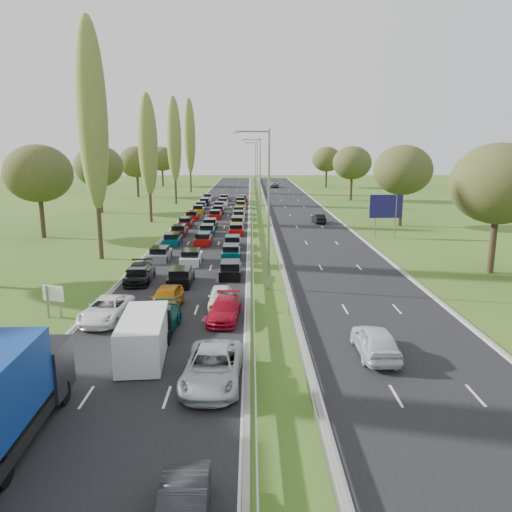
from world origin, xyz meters
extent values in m
plane|color=#31581B|center=(4.50, 80.00, 0.00)|extent=(260.00, 260.00, 0.00)
cube|color=black|center=(-2.25, 82.50, 0.00)|extent=(10.50, 215.00, 0.04)
cube|color=black|center=(11.25, 82.50, 0.00)|extent=(10.50, 215.00, 0.04)
cube|color=gray|center=(3.35, 82.50, 0.55)|extent=(0.06, 215.00, 0.32)
cube|color=gray|center=(5.65, 82.50, 0.55)|extent=(0.06, 215.00, 0.32)
cylinder|color=gray|center=(4.50, 43.00, 6.00)|extent=(0.18, 0.18, 12.00)
cylinder|color=gray|center=(4.50, 78.00, 6.00)|extent=(0.18, 0.18, 12.00)
cylinder|color=gray|center=(4.50, 113.00, 6.00)|extent=(0.18, 0.18, 12.00)
cylinder|color=gray|center=(4.50, 148.00, 6.00)|extent=(0.18, 0.18, 12.00)
cylinder|color=#2D2116|center=(-11.50, 54.00, 3.96)|extent=(0.44, 0.44, 7.92)
ellipsoid|color=olive|center=(-11.50, 54.00, 13.64)|extent=(2.80, 2.80, 17.60)
cylinder|color=#2D2116|center=(-11.50, 79.00, 3.24)|extent=(0.44, 0.44, 6.48)
ellipsoid|color=olive|center=(-11.50, 79.00, 11.16)|extent=(2.80, 2.80, 14.40)
cylinder|color=#2D2116|center=(-11.50, 104.00, 3.60)|extent=(0.44, 0.44, 7.20)
ellipsoid|color=olive|center=(-11.50, 104.00, 12.40)|extent=(2.80, 2.80, 16.00)
cylinder|color=#2D2116|center=(-11.50, 129.00, 3.96)|extent=(0.44, 0.44, 7.92)
ellipsoid|color=olive|center=(-11.50, 129.00, 13.64)|extent=(2.80, 2.80, 17.60)
cylinder|color=#2D2116|center=(-22.00, 66.00, 2.42)|extent=(0.56, 0.56, 4.84)
ellipsoid|color=#38471E|center=(-22.00, 66.00, 7.70)|extent=(8.00, 8.00, 6.80)
cylinder|color=#2D2116|center=(-22.00, 90.00, 2.42)|extent=(0.56, 0.56, 4.84)
ellipsoid|color=#38471E|center=(-22.00, 90.00, 7.70)|extent=(8.00, 8.00, 6.80)
cylinder|color=#2D2116|center=(-22.00, 118.00, 2.42)|extent=(0.56, 0.56, 4.84)
ellipsoid|color=#38471E|center=(-22.00, 118.00, 7.70)|extent=(8.00, 8.00, 6.80)
cylinder|color=#2D2116|center=(-22.00, 150.00, 2.42)|extent=(0.56, 0.56, 4.84)
ellipsoid|color=#38471E|center=(-22.00, 150.00, 7.70)|extent=(8.00, 8.00, 6.80)
cylinder|color=#2D2116|center=(24.00, 48.00, 2.42)|extent=(0.56, 0.56, 4.84)
ellipsoid|color=#38471E|center=(24.00, 48.00, 7.70)|extent=(8.00, 8.00, 6.80)
cylinder|color=#2D2116|center=(24.00, 75.00, 2.42)|extent=(0.56, 0.56, 4.84)
ellipsoid|color=#38471E|center=(24.00, 75.00, 7.70)|extent=(8.00, 8.00, 6.80)
cylinder|color=#2D2116|center=(24.00, 110.00, 2.42)|extent=(0.56, 0.56, 4.84)
ellipsoid|color=#38471E|center=(24.00, 110.00, 7.70)|extent=(8.00, 8.00, 6.80)
cylinder|color=#2D2116|center=(24.00, 145.00, 2.42)|extent=(0.56, 0.56, 4.84)
ellipsoid|color=#38471E|center=(24.00, 145.00, 7.70)|extent=(8.00, 8.00, 6.80)
cube|color=black|center=(-5.78, 45.16, 0.44)|extent=(1.75, 4.00, 0.80)
cube|color=slate|center=(-5.59, 53.16, 0.44)|extent=(1.75, 4.00, 0.80)
cube|color=#053F4C|center=(-5.63, 61.25, 0.44)|extent=(1.75, 4.00, 0.80)
cube|color=#590F14|center=(-5.74, 67.30, 0.44)|extent=(1.75, 4.00, 0.80)
cube|color=#590F14|center=(-5.78, 74.18, 0.44)|extent=(1.75, 4.00, 0.80)
cube|color=#A50C0A|center=(-5.72, 81.12, 0.44)|extent=(1.75, 4.00, 0.80)
cube|color=#BF990C|center=(-5.58, 89.10, 0.44)|extent=(1.75, 4.00, 0.80)
cube|color=navy|center=(-5.67, 94.50, 0.44)|extent=(1.75, 4.00, 0.80)
cube|color=black|center=(-5.61, 100.79, 0.44)|extent=(1.75, 4.00, 0.80)
cube|color=silver|center=(-5.83, 110.39, 0.44)|extent=(1.75, 4.00, 0.80)
cube|color=black|center=(-2.40, 44.52, 0.44)|extent=(1.75, 4.00, 0.80)
cube|color=silver|center=(-2.43, 51.76, 0.44)|extent=(1.75, 4.00, 0.80)
cube|color=#A50C0A|center=(-2.20, 61.42, 0.44)|extent=(1.75, 4.00, 0.80)
cube|color=#053F4C|center=(-2.27, 67.63, 0.44)|extent=(1.75, 4.00, 0.80)
cube|color=black|center=(-2.32, 72.80, 0.44)|extent=(1.75, 4.00, 0.80)
cube|color=#A50C0A|center=(-2.29, 82.30, 0.44)|extent=(1.75, 4.00, 0.80)
cube|color=#590F14|center=(-2.22, 88.42, 0.44)|extent=(1.75, 4.00, 0.80)
cube|color=#B2B7BC|center=(-2.43, 94.57, 0.44)|extent=(1.75, 4.00, 0.80)
cube|color=silver|center=(-2.10, 101.34, 0.44)|extent=(1.75, 4.00, 0.80)
cube|color=#590F14|center=(-2.22, 108.38, 0.44)|extent=(1.75, 4.00, 0.80)
cube|color=black|center=(1.44, 46.87, 0.44)|extent=(1.75, 4.00, 0.80)
cube|color=#053F4C|center=(1.22, 54.19, 0.44)|extent=(1.75, 4.00, 0.80)
cube|color=black|center=(1.17, 59.40, 0.44)|extent=(1.75, 4.00, 0.80)
cube|color=#A50C0A|center=(1.34, 68.08, 0.44)|extent=(1.75, 4.00, 0.80)
cube|color=#BF990C|center=(1.27, 74.56, 0.44)|extent=(1.75, 4.00, 0.80)
cube|color=silver|center=(1.34, 81.45, 0.44)|extent=(1.75, 4.00, 0.80)
cube|color=#BF990C|center=(1.23, 87.14, 0.44)|extent=(1.75, 4.00, 0.80)
cube|color=#BF990C|center=(1.36, 95.71, 0.44)|extent=(1.75, 4.00, 0.80)
cube|color=#053F4C|center=(1.13, 102.94, 0.44)|extent=(1.75, 4.00, 0.80)
cube|color=#A50C0A|center=(1.43, 107.70, 0.44)|extent=(1.75, 4.00, 0.80)
imported|color=white|center=(-5.90, 35.97, 0.73)|extent=(2.75, 5.27, 1.42)
imported|color=black|center=(-5.90, 45.22, 0.74)|extent=(2.41, 5.12, 1.45)
imported|color=#044545|center=(-2.17, 33.90, 0.71)|extent=(2.16, 4.82, 1.37)
imported|color=#AF670B|center=(-2.47, 38.13, 0.80)|extent=(1.97, 4.65, 1.57)
imported|color=black|center=(1.25, 18.22, 0.67)|extent=(1.50, 4.01, 1.31)
imported|color=#B1B8BB|center=(1.41, 27.31, 0.80)|extent=(2.82, 5.70, 1.56)
imported|color=#A40A1E|center=(1.50, 35.99, 0.69)|extent=(2.22, 4.73, 1.33)
imported|color=white|center=(1.10, 38.69, 0.71)|extent=(1.68, 4.05, 1.37)
imported|color=silver|center=(9.63, 30.38, 0.82)|extent=(1.89, 4.69, 1.60)
imported|color=black|center=(12.99, 77.57, 0.68)|extent=(1.68, 4.11, 1.32)
imported|color=gray|center=(9.68, 145.06, 0.75)|extent=(2.54, 5.32, 1.46)
cube|color=black|center=(-5.84, 25.54, 1.57)|extent=(2.46, 2.21, 2.20)
cylinder|color=black|center=(-5.84, 25.44, 0.52)|extent=(2.11, 1.00, 1.00)
cube|color=silver|center=(-2.36, 30.22, 1.15)|extent=(2.15, 5.38, 2.15)
cube|color=black|center=(-2.36, 32.59, 1.04)|extent=(2.10, 0.86, 1.72)
cylinder|color=black|center=(-3.27, 31.94, 0.39)|extent=(0.27, 0.73, 0.73)
cylinder|color=black|center=(-1.44, 28.50, 0.39)|extent=(0.27, 0.73, 0.73)
cylinder|color=gray|center=(-9.80, 36.60, 1.05)|extent=(0.16, 0.16, 2.10)
cylinder|color=gray|center=(-9.00, 36.60, 1.05)|extent=(0.16, 0.16, 2.10)
cube|color=white|center=(-9.40, 36.60, 1.60)|extent=(1.46, 0.54, 1.00)
cylinder|color=gray|center=(18.20, 65.54, 2.60)|extent=(0.16, 0.16, 5.20)
cylinder|color=gray|center=(20.60, 65.54, 2.60)|extent=(0.16, 0.16, 5.20)
cube|color=#181459|center=(19.40, 65.54, 3.80)|extent=(4.00, 0.25, 2.80)
camera|label=1|loc=(3.17, 6.07, 10.60)|focal=35.00mm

